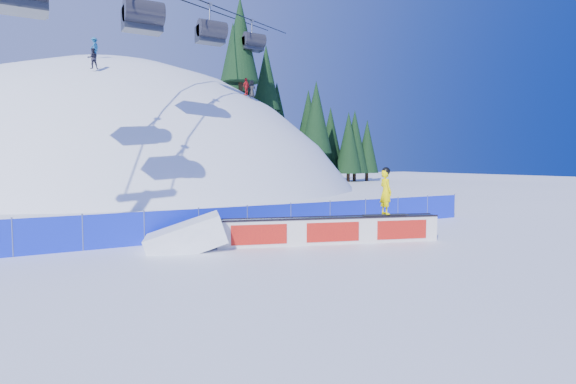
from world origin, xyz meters
TOP-DOWN VIEW (x-y plane):
  - ground at (0.00, 0.00)m, footprint 160.00×160.00m
  - snow_hill at (0.00, 42.00)m, footprint 64.00×64.00m
  - treeline at (24.66, 41.10)m, footprint 23.73×12.66m
  - safety_fence at (0.00, 4.50)m, footprint 22.05×0.05m
  - chairlift at (4.74, 27.49)m, footprint 40.80×41.70m
  - rail_box at (0.97, 1.52)m, footprint 8.00×3.00m
  - snow_ramp at (-3.92, 3.05)m, footprint 3.12×2.45m
  - snowboarder at (2.99, 0.89)m, footprint 1.73×0.81m
  - distant_skiers at (2.09, 29.71)m, footprint 15.40×5.80m

SIDE VIEW (x-z plane):
  - snow_hill at x=0.00m, z-range -50.00..14.00m
  - ground at x=0.00m, z-range 0.00..0.00m
  - snow_ramp at x=-3.92m, z-range -0.85..0.85m
  - rail_box at x=0.97m, z-range -0.01..0.98m
  - safety_fence at x=0.00m, z-range -0.05..1.25m
  - snowboarder at x=2.99m, z-range 0.97..2.76m
  - treeline at x=24.66m, z-range -0.40..18.39m
  - distant_skiers at x=2.09m, z-range 9.01..13.79m
  - chairlift at x=4.74m, z-range 5.89..27.89m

